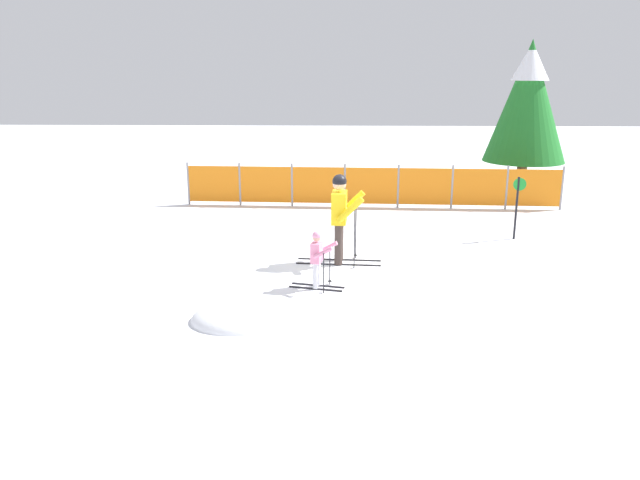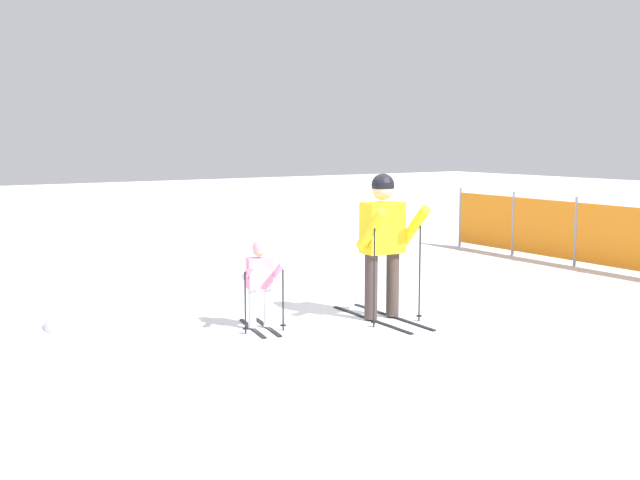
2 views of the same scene
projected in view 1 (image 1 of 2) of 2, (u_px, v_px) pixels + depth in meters
The scene contains 7 objects.
ground_plane at pixel (327, 265), 12.03m from camera, with size 60.00×60.00×0.00m, color white.
skier_adult at pixel (341, 211), 11.91m from camera, with size 1.66×0.76×1.74m.
skier_child at pixel (318, 255), 10.64m from camera, with size 0.97×0.50×1.01m.
safety_fence at pixel (371, 186), 16.89m from camera, with size 10.16×0.47×1.18m.
conifer_far at pixel (528, 99), 18.37m from camera, with size 2.42×2.42×4.49m.
trail_marker at pixel (517, 201), 13.65m from camera, with size 0.28×0.05×1.39m.
snow_mound at pixel (236, 321), 9.38m from camera, with size 1.35×1.15×0.54m, color white.
Camera 1 is at (0.20, -11.47, 3.68)m, focal length 35.00 mm.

